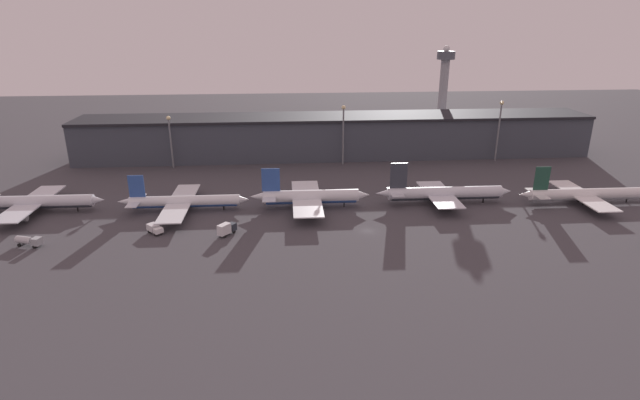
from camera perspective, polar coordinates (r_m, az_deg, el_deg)
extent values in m
plane|color=#423F44|center=(152.43, 5.46, -3.54)|extent=(600.00, 600.00, 0.00)
cube|color=#3D424C|center=(233.24, 1.86, 7.19)|extent=(233.28, 22.91, 17.87)
cube|color=black|center=(231.31, 1.88, 9.49)|extent=(233.28, 24.91, 1.20)
cylinder|color=silver|center=(189.78, -29.71, -0.14)|extent=(37.02, 4.38, 4.03)
cylinder|color=#333842|center=(189.99, -29.67, -0.34)|extent=(35.17, 3.75, 3.43)
cone|color=silver|center=(182.02, -24.12, 0.00)|extent=(4.87, 3.87, 3.83)
cube|color=silver|center=(190.75, -30.18, -0.30)|extent=(9.20, 35.72, 0.36)
cylinder|color=gray|center=(199.16, -28.65, 0.34)|extent=(4.45, 2.26, 2.22)
cylinder|color=gray|center=(182.33, -31.09, -1.77)|extent=(4.45, 2.26, 2.22)
cylinder|color=black|center=(185.40, -25.96, -0.90)|extent=(0.50, 0.50, 1.81)
cylinder|color=black|center=(192.85, -29.86, -0.80)|extent=(0.50, 0.50, 1.81)
cylinder|color=black|center=(190.14, -30.26, -1.15)|extent=(0.50, 0.50, 1.81)
cylinder|color=white|center=(172.38, -15.18, -0.10)|extent=(36.22, 3.97, 3.63)
cylinder|color=#2D519E|center=(172.59, -15.16, -0.30)|extent=(34.40, 3.41, 3.09)
cone|color=white|center=(169.62, -8.82, 0.05)|extent=(4.39, 3.49, 3.45)
cone|color=white|center=(177.15, -21.34, -0.17)|extent=(5.48, 3.14, 3.09)
cube|color=#2D519E|center=(174.30, -20.25, 1.49)|extent=(5.09, 0.45, 7.43)
cube|color=white|center=(176.05, -20.28, -0.06)|extent=(3.76, 13.46, 0.24)
cube|color=white|center=(172.90, -15.75, -0.26)|extent=(8.34, 37.36, 0.36)
cylinder|color=gray|center=(182.73, -14.77, 0.51)|extent=(4.02, 2.04, 2.00)
cylinder|color=gray|center=(163.56, -16.03, -1.93)|extent=(4.02, 2.04, 2.00)
cylinder|color=black|center=(171.22, -10.94, -0.83)|extent=(0.50, 0.50, 1.64)
cylinder|color=black|center=(174.97, -15.60, -0.76)|extent=(0.50, 0.50, 1.64)
cylinder|color=black|center=(172.31, -15.78, -1.11)|extent=(0.50, 0.50, 1.64)
cylinder|color=white|center=(168.85, -1.01, 0.44)|extent=(32.12, 4.64, 4.34)
cylinder|color=#2D519E|center=(169.10, -1.01, 0.20)|extent=(30.51, 3.97, 3.69)
cone|color=white|center=(170.56, 4.82, 0.57)|extent=(5.24, 4.17, 4.12)
cone|color=white|center=(168.81, -6.97, 0.40)|extent=(6.54, 3.75, 3.69)
cube|color=#2D519E|center=(166.79, -5.65, 2.31)|extent=(6.08, 0.46, 7.89)
cube|color=white|center=(168.54, -5.81, 0.53)|extent=(4.46, 13.16, 0.24)
cube|color=white|center=(168.96, -1.55, 0.25)|extent=(9.88, 36.52, 0.36)
cylinder|color=gray|center=(179.09, -1.38, 0.93)|extent=(4.79, 2.43, 2.39)
cylinder|color=gray|center=(159.97, -1.04, -1.46)|extent=(4.79, 2.43, 2.39)
cylinder|color=black|center=(170.83, 2.76, -0.47)|extent=(0.50, 0.50, 1.95)
cylinder|color=black|center=(171.48, -1.57, -0.37)|extent=(0.50, 0.50, 1.95)
cylinder|color=black|center=(168.24, -1.52, -0.78)|extent=(0.50, 0.50, 1.95)
cylinder|color=silver|center=(178.07, 14.11, 0.82)|extent=(39.69, 4.54, 4.17)
cylinder|color=#333842|center=(178.30, 14.09, 0.59)|extent=(37.70, 3.90, 3.55)
cone|color=silver|center=(185.62, 20.31, 0.94)|extent=(5.05, 4.01, 3.96)
cone|color=silver|center=(172.63, 7.38, 0.77)|extent=(6.29, 3.61, 3.55)
cube|color=#333842|center=(171.66, 8.99, 2.76)|extent=(5.85, 0.45, 8.89)
cube|color=silver|center=(173.31, 8.63, 0.90)|extent=(4.27, 10.28, 0.24)
cube|color=silver|center=(177.64, 13.48, 0.64)|extent=(9.45, 28.52, 0.36)
cylinder|color=gray|center=(185.61, 13.10, 1.06)|extent=(4.61, 2.34, 2.30)
cylinder|color=gray|center=(171.36, 14.59, -0.67)|extent=(4.61, 2.34, 2.30)
cylinder|color=black|center=(183.77, 18.15, 0.01)|extent=(0.50, 0.50, 1.88)
cylinder|color=black|center=(179.96, 13.27, 0.07)|extent=(0.50, 0.50, 1.88)
cylinder|color=black|center=(176.97, 13.57, -0.30)|extent=(0.50, 0.50, 1.88)
cylinder|color=white|center=(196.45, 28.31, 0.64)|extent=(41.63, 4.11, 3.73)
cylinder|color=#ADB2B7|center=(196.64, 28.28, 0.46)|extent=(39.55, 3.54, 3.17)
cone|color=white|center=(185.58, 22.53, 0.59)|extent=(5.62, 3.22, 3.17)
cube|color=#1E4738|center=(186.03, 24.04, 2.27)|extent=(5.22, 0.45, 8.22)
cube|color=white|center=(187.21, 23.58, 0.69)|extent=(3.84, 11.77, 0.24)
cube|color=white|center=(195.49, 27.77, 0.50)|extent=(8.50, 32.69, 0.36)
cylinder|color=gray|center=(203.86, 26.73, 1.02)|extent=(4.12, 2.09, 2.05)
cylinder|color=gray|center=(189.34, 29.40, -0.79)|extent=(4.12, 2.09, 2.05)
cylinder|color=black|center=(205.32, 31.63, 0.00)|extent=(0.50, 0.50, 1.68)
cylinder|color=black|center=(197.35, 27.45, 0.03)|extent=(0.50, 0.50, 1.68)
cylinder|color=black|center=(194.97, 27.88, -0.27)|extent=(0.50, 0.50, 1.68)
cube|color=#9EA3A8|center=(161.71, -29.64, -4.12)|extent=(2.82, 2.90, 2.12)
cylinder|color=#B7B7BC|center=(164.46, -30.70, -3.95)|extent=(5.31, 3.49, 2.11)
cylinder|color=black|center=(162.98, -29.44, -4.42)|extent=(1.03, 0.83, 0.90)
cylinder|color=black|center=(161.83, -29.84, -4.66)|extent=(1.03, 0.83, 0.90)
cylinder|color=black|center=(166.35, -30.74, -4.20)|extent=(1.03, 0.83, 0.90)
cylinder|color=black|center=(165.22, -31.14, -4.43)|extent=(1.03, 0.83, 0.90)
cube|color=white|center=(155.88, -17.99, -3.35)|extent=(2.97, 2.93, 1.53)
cube|color=silver|center=(158.16, -18.54, -2.97)|extent=(4.15, 4.19, 2.04)
cylinder|color=black|center=(156.83, -17.68, -3.58)|extent=(1.08, 1.09, 0.90)
cylinder|color=black|center=(155.99, -18.28, -3.78)|extent=(1.08, 1.09, 0.90)
cylinder|color=black|center=(159.63, -18.32, -3.23)|extent=(1.08, 1.09, 0.90)
cylinder|color=black|center=(158.81, -18.91, -3.42)|extent=(1.08, 1.09, 0.90)
cube|color=#282D38|center=(152.42, -10.00, -3.01)|extent=(2.85, 2.81, 2.29)
cube|color=silver|center=(150.07, -10.90, -3.29)|extent=(4.10, 4.38, 3.06)
cylinder|color=black|center=(153.37, -10.24, -3.45)|extent=(0.98, 1.04, 0.90)
cylinder|color=black|center=(152.33, -9.80, -3.59)|extent=(0.98, 1.04, 0.90)
cylinder|color=black|center=(150.80, -11.29, -3.94)|extent=(0.98, 1.04, 0.90)
cylinder|color=black|center=(149.73, -10.85, -4.09)|extent=(0.98, 1.04, 0.90)
cylinder|color=slate|center=(222.69, -16.65, 6.15)|extent=(0.70, 0.70, 21.02)
sphere|color=beige|center=(220.45, -16.94, 8.95)|extent=(1.80, 1.80, 1.80)
cylinder|color=slate|center=(218.94, 2.66, 7.21)|extent=(0.70, 0.70, 24.48)
sphere|color=beige|center=(216.46, 2.72, 10.53)|extent=(1.80, 1.80, 1.80)
cylinder|color=slate|center=(237.61, 19.69, 7.22)|extent=(0.70, 0.70, 25.53)
sphere|color=beige|center=(235.27, 20.07, 10.38)|extent=(1.80, 1.80, 1.80)
cylinder|color=#99999E|center=(272.67, 13.81, 11.01)|extent=(4.40, 4.40, 41.29)
cylinder|color=#4C515B|center=(270.27, 14.21, 15.75)|extent=(9.00, 9.00, 4.00)
sphere|color=silver|center=(270.09, 14.27, 16.42)|extent=(3.20, 3.20, 3.20)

